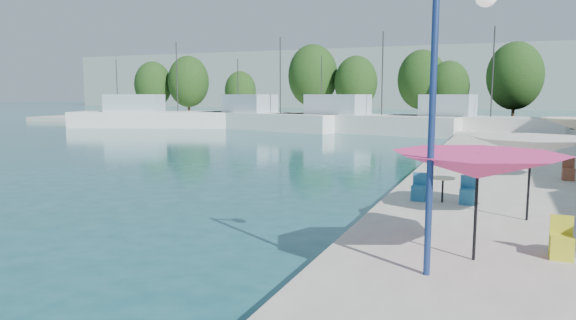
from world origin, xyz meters
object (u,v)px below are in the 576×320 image
at_px(umbrella_white, 531,147).
at_px(trawler_03, 359,122).
at_px(trawler_01, 157,118).
at_px(trawler_04, 468,124).
at_px(umbrella_pink, 478,166).
at_px(trawler_02, 265,119).
at_px(street_lamp, 453,79).

bearing_deg(umbrella_white, trawler_03, 110.99).
height_order(trawler_01, umbrella_white, trawler_01).
bearing_deg(trawler_04, trawler_03, -169.18).
relative_size(trawler_03, trawler_04, 1.25).
height_order(umbrella_pink, umbrella_white, umbrella_white).
bearing_deg(trawler_02, trawler_04, 14.02).
bearing_deg(trawler_04, umbrella_white, -73.06).
xyz_separation_m(trawler_03, trawler_04, (10.42, -0.12, 0.00)).
xyz_separation_m(trawler_01, umbrella_pink, (36.78, -39.29, 1.40)).
bearing_deg(umbrella_white, street_lamp, -107.05).
xyz_separation_m(trawler_04, street_lamp, (1.90, -41.07, 3.02)).
bearing_deg(trawler_04, umbrella_pink, -75.18).
height_order(trawler_01, street_lamp, trawler_01).
bearing_deg(trawler_03, trawler_01, -166.46).
height_order(trawler_02, trawler_03, same).
bearing_deg(umbrella_white, trawler_01, 136.97).
relative_size(trawler_02, street_lamp, 3.69).
bearing_deg(trawler_03, trawler_04, 11.07).
bearing_deg(trawler_02, umbrella_pink, -43.46).
xyz_separation_m(trawler_03, umbrella_pink, (12.75, -40.05, 1.40)).
bearing_deg(street_lamp, umbrella_white, 61.36).
distance_m(trawler_02, umbrella_pink, 47.21).
relative_size(trawler_01, trawler_04, 1.30).
distance_m(trawler_01, trawler_04, 34.45).
xyz_separation_m(umbrella_pink, street_lamp, (-0.43, -1.14, 1.62)).
xyz_separation_m(trawler_01, trawler_03, (24.03, 0.76, 0.00)).
bearing_deg(trawler_04, trawler_02, -171.07).
distance_m(trawler_01, trawler_03, 24.04).
xyz_separation_m(umbrella_pink, umbrella_white, (1.12, 3.91, 0.04)).
relative_size(trawler_01, umbrella_white, 6.78).
bearing_deg(umbrella_pink, trawler_02, 119.97).
bearing_deg(trawler_03, street_lamp, -61.62).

